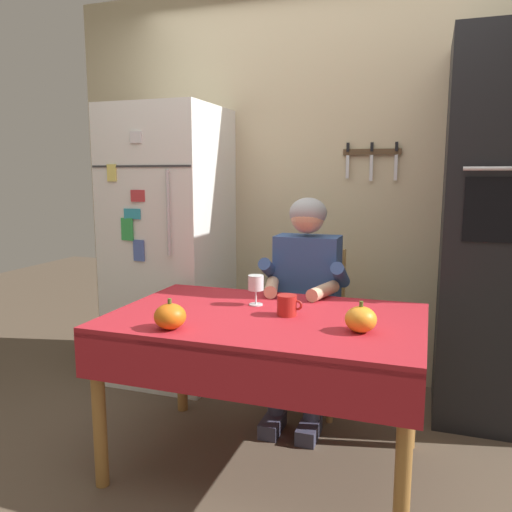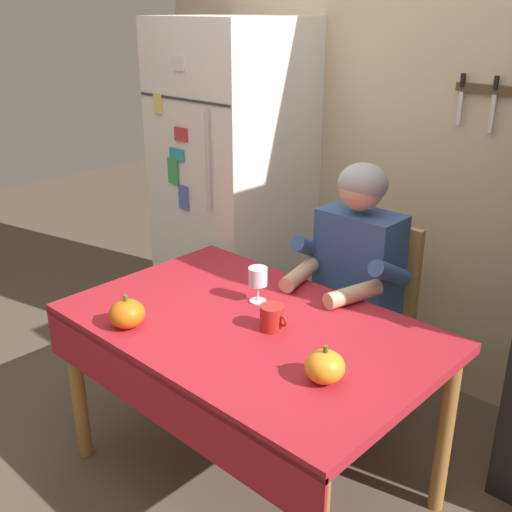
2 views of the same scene
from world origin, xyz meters
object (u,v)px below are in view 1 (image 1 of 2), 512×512
wall_oven (500,234)px  pumpkin_medium (361,319)px  pumpkin_large (170,316)px  wine_glass (256,284)px  dining_table (264,334)px  chair_behind_person (311,319)px  seated_person (304,289)px  refrigerator (170,246)px  coffee_mug (287,305)px

wall_oven → pumpkin_medium: size_ratio=16.31×
wall_oven → pumpkin_large: size_ratio=15.80×
pumpkin_medium → wine_glass: bearing=153.6°
wall_oven → pumpkin_medium: wall_oven is taller
dining_table → wine_glass: 0.27m
dining_table → pumpkin_large: size_ratio=10.53×
chair_behind_person → wine_glass: bearing=-102.7°
dining_table → seated_person: bearing=86.3°
refrigerator → pumpkin_medium: 1.70m
coffee_mug → wine_glass: (-0.19, 0.13, 0.06)m
pumpkin_large → seated_person: bearing=69.1°
coffee_mug → refrigerator: bearing=141.2°
wall_oven → coffee_mug: (-0.96, -0.88, -0.26)m
pumpkin_medium → refrigerator: bearing=144.8°
wall_oven → chair_behind_person: (-1.01, -0.13, -0.54)m
wine_glass → pumpkin_medium: (0.54, -0.27, -0.05)m
refrigerator → wall_oven: wall_oven is taller
wall_oven → wine_glass: wall_oven is taller
chair_behind_person → refrigerator: bearing=174.8°
wall_oven → wine_glass: 1.39m
coffee_mug → pumpkin_large: pumpkin_large is taller
pumpkin_large → pumpkin_medium: pumpkin_large is taller
coffee_mug → chair_behind_person: bearing=94.1°
dining_table → chair_behind_person: 0.81m
pumpkin_large → wine_glass: bearing=66.5°
refrigerator → pumpkin_medium: bearing=-35.2°
wall_oven → pumpkin_large: 1.85m
wall_oven → pumpkin_medium: bearing=-120.9°
chair_behind_person → coffee_mug: chair_behind_person is taller
pumpkin_large → pumpkin_medium: 0.78m
seated_person → pumpkin_large: size_ratio=9.36×
dining_table → wine_glass: (-0.10, 0.17, 0.19)m
wall_oven → coffee_mug: size_ratio=17.84×
seated_person → pumpkin_large: seated_person is taller
chair_behind_person → dining_table: bearing=-92.8°
refrigerator → pumpkin_medium: refrigerator is taller
refrigerator → seated_person: bearing=-15.8°
coffee_mug → pumpkin_large: bearing=-138.8°
wall_oven → chair_behind_person: 1.15m
refrigerator → dining_table: refrigerator is taller
coffee_mug → wine_glass: size_ratio=0.79×
seated_person → pumpkin_large: 0.98m
dining_table → wall_oven: bearing=41.3°
wine_glass → refrigerator: bearing=140.1°
wall_oven → refrigerator: bearing=-178.9°
dining_table → pumpkin_large: pumpkin_large is taller
chair_behind_person → wine_glass: 0.72m
seated_person → wine_glass: bearing=-107.9°
pumpkin_large → dining_table: bearing=45.0°
wall_oven → wine_glass: size_ratio=14.17×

